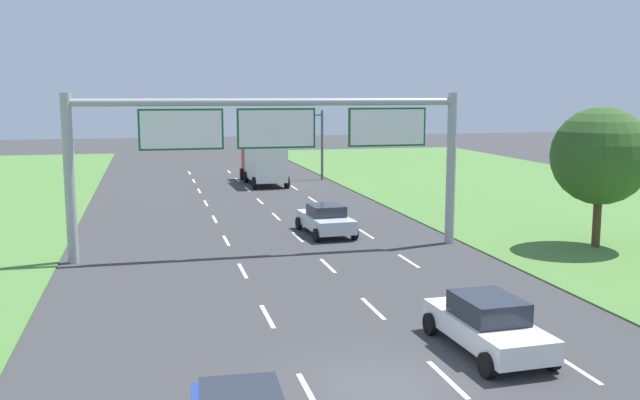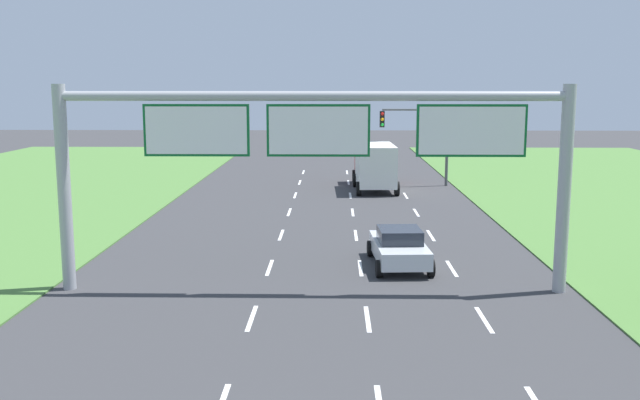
% 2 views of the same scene
% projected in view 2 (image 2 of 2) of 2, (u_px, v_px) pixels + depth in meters
% --- Properties ---
extents(lane_dashes_inner_left, '(0.14, 68.40, 0.01)m').
position_uv_depth(lane_dashes_inner_left, '(262.00, 290.00, 24.48)').
color(lane_dashes_inner_left, white).
rests_on(lane_dashes_inner_left, ground_plane).
extents(lane_dashes_inner_right, '(0.14, 68.40, 0.01)m').
position_uv_depth(lane_dashes_inner_right, '(364.00, 290.00, 24.41)').
color(lane_dashes_inner_right, white).
rests_on(lane_dashes_inner_right, ground_plane).
extents(lane_dashes_slip, '(0.14, 68.40, 0.01)m').
position_uv_depth(lane_dashes_slip, '(466.00, 291.00, 24.34)').
color(lane_dashes_slip, white).
rests_on(lane_dashes_slip, ground_plane).
extents(car_mid_lane, '(2.33, 4.44, 1.50)m').
position_uv_depth(car_mid_lane, '(399.00, 247.00, 27.58)').
color(car_mid_lane, silver).
rests_on(car_mid_lane, ground_plane).
extents(box_truck, '(2.84, 7.47, 3.08)m').
position_uv_depth(box_truck, '(374.00, 164.00, 47.66)').
color(box_truck, '#B21E19').
rests_on(box_truck, ground_plane).
extents(sign_gantry, '(17.24, 0.44, 7.00)m').
position_uv_depth(sign_gantry, '(318.00, 146.00, 23.64)').
color(sign_gantry, '#9EA0A5').
rests_on(sign_gantry, ground_plane).
extents(traffic_light_mast, '(4.76, 0.49, 5.60)m').
position_uv_depth(traffic_light_mast, '(419.00, 130.00, 48.87)').
color(traffic_light_mast, '#47494F').
rests_on(traffic_light_mast, ground_plane).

